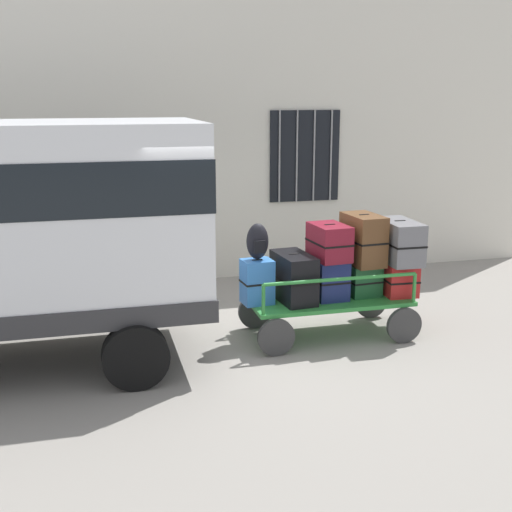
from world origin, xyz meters
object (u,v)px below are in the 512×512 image
Objects in this scene: suitcase_midright_middle at (363,239)px; suitcase_left_bottom at (257,282)px; luggage_cart at (328,306)px; suitcase_midright_bottom at (362,279)px; suitcase_midleft_bottom at (294,277)px; backpack at (258,242)px; suitcase_center_bottom at (328,279)px; suitcase_center_middle at (329,242)px; suitcase_right_bottom at (396,277)px; suitcase_right_middle at (399,241)px.

suitcase_left_bottom is at bearing -179.05° from suitcase_midright_middle.
suitcase_midright_bottom reaches higher than luggage_cart.
suitcase_left_bottom is 1.24× the size of suitcase_midright_bottom.
suitcase_midright_middle reaches higher than suitcase_midleft_bottom.
backpack is at bearing 176.28° from suitcase_midleft_bottom.
suitcase_center_bottom is at bearing -179.40° from suitcase_midright_bottom.
suitcase_midright_middle reaches higher than suitcase_left_bottom.
suitcase_midright_middle is at bearing 2.13° from suitcase_center_bottom.
suitcase_center_middle is at bearing 90.00° from luggage_cart.
suitcase_midright_bottom is 1.49m from backpack.
suitcase_center_middle is 0.92× the size of suitcase_midright_middle.
luggage_cart is at bearing -177.82° from suitcase_midright_bottom.
suitcase_center_bottom is 1.06m from backpack.
suitcase_center_middle is 0.70m from suitcase_midright_bottom.
suitcase_right_middle is (-0.00, -0.02, 0.48)m from suitcase_right_bottom.
suitcase_midleft_bottom is (-0.46, -0.01, 0.41)m from luggage_cart.
suitcase_center_middle is (0.46, 0.01, 0.42)m from suitcase_midleft_bottom.
backpack is at bearing 179.07° from suitcase_center_middle.
suitcase_midright_bottom is at bearing 176.08° from suitcase_right_bottom.
luggage_cart is at bearing -176.29° from suitcase_midright_middle.
luggage_cart is at bearing -0.43° from suitcase_left_bottom.
suitcase_right_bottom is at bearing 90.00° from suitcase_right_middle.
suitcase_right_middle reaches higher than suitcase_right_bottom.
luggage_cart is 4.77× the size of backpack.
suitcase_midright_middle reaches higher than luggage_cart.
suitcase_midright_middle is at bearing 2.74° from suitcase_center_middle.
suitcase_midleft_bottom is at bearing -3.72° from backpack.
suitcase_right_middle reaches higher than suitcase_midleft_bottom.
suitcase_midleft_bottom reaches higher than suitcase_midright_bottom.
suitcase_right_middle is at bearing -1.90° from backpack.
suitcase_right_bottom is at bearing -5.45° from suitcase_midright_middle.
backpack is (-1.38, -0.01, 0.05)m from suitcase_midright_middle.
suitcase_midright_middle is at bearing 171.58° from suitcase_right_middle.
suitcase_left_bottom is at bearing -179.94° from suitcase_center_middle.
suitcase_right_bottom reaches higher than luggage_cart.
suitcase_center_middle is 0.92m from backpack.
suitcase_midright_middle is 0.47m from suitcase_right_middle.
suitcase_center_bottom is 0.69× the size of suitcase_right_middle.
suitcase_center_middle is (0.00, 0.01, 0.83)m from luggage_cart.
suitcase_midright_middle reaches higher than backpack.
suitcase_right_middle reaches higher than suitcase_center_bottom.
suitcase_center_bottom is 0.46m from suitcase_midright_bottom.
suitcase_left_bottom is at bearing 178.59° from suitcase_right_middle.
backpack reaches higher than suitcase_midright_bottom.
luggage_cart is 3.85× the size of suitcase_center_bottom.
suitcase_midright_middle is at bearing 0.30° from backpack.
suitcase_midright_bottom is at bearing 173.09° from suitcase_right_middle.
luggage_cart is at bearing 179.13° from suitcase_right_bottom.
suitcase_midleft_bottom is 1.39m from suitcase_right_bottom.
suitcase_center_bottom is at bearing -0.62° from backpack.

